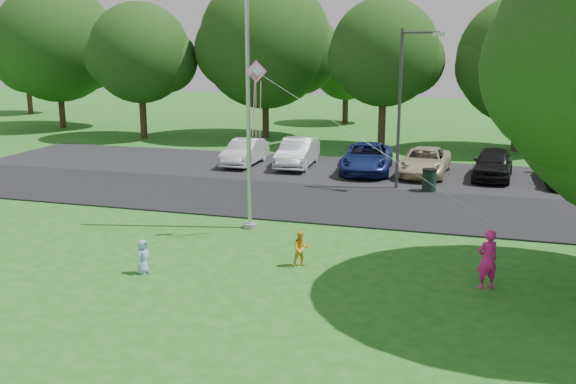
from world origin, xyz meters
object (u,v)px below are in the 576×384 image
(flagpole, at_px, (248,106))
(child_blue, at_px, (143,257))
(kite, at_px, (261,87))
(child_yellow, at_px, (301,249))
(trash_can, at_px, (429,181))
(woman, at_px, (487,259))
(street_lamp, at_px, (406,95))

(flagpole, distance_m, child_blue, 6.37)
(kite, bearing_deg, child_yellow, -84.90)
(trash_can, height_order, kite, kite)
(trash_can, xyz_separation_m, kite, (-4.74, -8.08, 4.36))
(flagpole, distance_m, woman, 9.15)
(child_yellow, relative_size, kite, 0.14)
(woman, bearing_deg, street_lamp, -102.68)
(trash_can, relative_size, child_blue, 1.04)
(trash_can, bearing_deg, street_lamp, 172.83)
(child_yellow, bearing_deg, kite, 100.05)
(flagpole, distance_m, street_lamp, 8.49)
(flagpole, bearing_deg, child_yellow, -50.19)
(child_blue, bearing_deg, trash_can, -21.08)
(child_yellow, bearing_deg, woman, -32.97)
(trash_can, distance_m, child_blue, 13.95)
(flagpole, height_order, street_lamp, flagpole)
(street_lamp, height_order, woman, street_lamp)
(kite, bearing_deg, trash_can, 24.52)
(child_blue, bearing_deg, flagpole, -6.45)
(flagpole, relative_size, woman, 6.32)
(street_lamp, height_order, kite, street_lamp)
(child_yellow, distance_m, kite, 5.28)
(street_lamp, height_order, child_yellow, street_lamp)
(flagpole, relative_size, street_lamp, 1.48)
(street_lamp, distance_m, child_yellow, 11.23)
(street_lamp, relative_size, child_blue, 7.02)
(flagpole, relative_size, kite, 1.34)
(child_yellow, bearing_deg, flagpole, 99.69)
(woman, height_order, child_blue, woman)
(street_lamp, xyz_separation_m, woman, (3.38, -10.78, -3.28))
(flagpole, height_order, woman, flagpole)
(child_blue, bearing_deg, street_lamp, -16.58)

